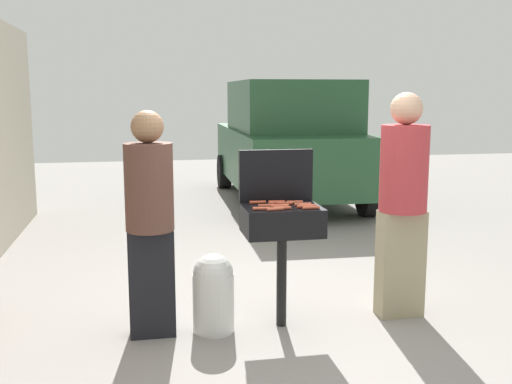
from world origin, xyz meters
The scene contains 22 objects.
ground_plane centered at (0.00, 0.00, 0.00)m, with size 24.00×24.00×0.00m, color gray.
bbq_grill centered at (0.00, -0.06, 0.82)m, with size 0.60×0.44×0.96m.
grill_lid_open centered at (0.00, 0.16, 1.17)m, with size 0.60×0.05×0.42m, color black.
hot_dog_0 centered at (-0.02, -0.11, 0.98)m, with size 0.03×0.03×0.13m, color #C6593D.
hot_dog_1 centered at (0.12, 0.03, 0.98)m, with size 0.03×0.03×0.13m, color #B74C33.
hot_dog_2 centered at (-0.09, -0.22, 0.98)m, with size 0.03×0.03×0.13m, color #C6593D.
hot_dog_3 centered at (-0.03, 0.02, 0.98)m, with size 0.03×0.03×0.13m, color #AD4228.
hot_dog_4 centered at (-0.13, -0.08, 0.98)m, with size 0.03×0.03×0.13m, color #B74C33.
hot_dog_5 centered at (-0.02, 0.06, 0.98)m, with size 0.03×0.03×0.13m, color #AD4228.
hot_dog_6 centered at (-0.17, 0.08, 0.98)m, with size 0.03×0.03×0.13m, color #AD4228.
hot_dog_7 centered at (-0.03, -0.19, 0.98)m, with size 0.03×0.03×0.13m, color #B74C33.
hot_dog_8 centered at (0.18, -0.14, 0.98)m, with size 0.03×0.03×0.13m, color #C6593D.
hot_dog_9 centered at (0.16, -0.07, 0.98)m, with size 0.03×0.03×0.13m, color #C6593D.
hot_dog_10 centered at (0.16, -0.17, 0.98)m, with size 0.03×0.03×0.13m, color #AD4228.
hot_dog_11 centered at (-0.04, -0.14, 0.98)m, with size 0.03×0.03×0.13m, color #AD4228.
hot_dog_12 centered at (0.19, -0.22, 0.98)m, with size 0.03×0.03×0.13m, color #B74C33.
hot_dog_13 centered at (-0.19, -0.18, 0.98)m, with size 0.03×0.03×0.13m, color #C6593D.
hot_dog_14 centered at (0.03, -0.01, 0.98)m, with size 0.03×0.03×0.13m, color #AD4228.
propane_tank centered at (-0.54, -0.08, 0.32)m, with size 0.32×0.32×0.62m.
person_left centered at (-1.01, -0.06, 0.93)m, with size 0.36×0.36×1.71m.
person_right centered at (1.01, -0.02, 1.00)m, with size 0.39×0.39×1.84m.
parked_minivan centered at (1.39, 5.37, 1.03)m, with size 2.11×4.44×2.02m.
Camera 1 is at (-1.07, -4.51, 1.84)m, focal length 42.28 mm.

